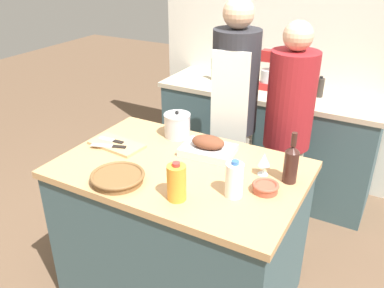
{
  "coord_description": "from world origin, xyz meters",
  "views": [
    {
      "loc": [
        1.0,
        -1.67,
        2.04
      ],
      "look_at": [
        0.0,
        0.13,
        1.01
      ],
      "focal_mm": 38.0,
      "sensor_mm": 36.0,
      "label": 1
    }
  ],
  "objects": [
    {
      "name": "person_cook_aproned",
      "position": [
        -0.03,
        0.78,
        0.98
      ],
      "size": [
        0.32,
        0.34,
        1.74
      ],
      "rotation": [
        0.0,
        0.0,
        0.19
      ],
      "color": "beige",
      "rests_on": "ground_plane"
    },
    {
      "name": "back_counter",
      "position": [
        0.0,
        1.48,
        0.47
      ],
      "size": [
        1.86,
        0.6,
        0.93
      ],
      "color": "#3D565B",
      "rests_on": "ground_plane"
    },
    {
      "name": "milk_jug",
      "position": [
        0.37,
        -0.12,
        1.02
      ],
      "size": [
        0.09,
        0.09,
        0.19
      ],
      "color": "white",
      "rests_on": "kitchen_island"
    },
    {
      "name": "knife_chef",
      "position": [
        -0.47,
        -0.03,
        0.95
      ],
      "size": [
        0.21,
        0.1,
        0.01
      ],
      "color": "#B7B7BC",
      "rests_on": "cutting_board"
    },
    {
      "name": "condiment_bottle_extra",
      "position": [
        -0.38,
        1.57,
        1.01
      ],
      "size": [
        0.07,
        0.07,
        0.18
      ],
      "color": "#234C28",
      "rests_on": "back_counter"
    },
    {
      "name": "wine_bottle_green",
      "position": [
        0.57,
        0.14,
        1.04
      ],
      "size": [
        0.07,
        0.07,
        0.28
      ],
      "color": "#381E19",
      "rests_on": "kitchen_island"
    },
    {
      "name": "stock_pot",
      "position": [
        -0.21,
        0.33,
        1.01
      ],
      "size": [
        0.17,
        0.17,
        0.17
      ],
      "color": "#B7B7BC",
      "rests_on": "kitchen_island"
    },
    {
      "name": "stand_mixer",
      "position": [
        -0.01,
        1.5,
        1.06
      ],
      "size": [
        0.18,
        0.14,
        0.32
      ],
      "color": "#B22323",
      "rests_on": "back_counter"
    },
    {
      "name": "condiment_bottle_short",
      "position": [
        0.39,
        1.51,
        1.01
      ],
      "size": [
        0.06,
        0.06,
        0.17
      ],
      "color": "#332D28",
      "rests_on": "back_counter"
    },
    {
      "name": "condiment_bottle_tall",
      "position": [
        -0.53,
        1.5,
        1.03
      ],
      "size": [
        0.06,
        0.06,
        0.21
      ],
      "color": "#234C28",
      "rests_on": "back_counter"
    },
    {
      "name": "cutting_board",
      "position": [
        -0.46,
        0.03,
        0.94
      ],
      "size": [
        0.35,
        0.2,
        0.02
      ],
      "color": "tan",
      "rests_on": "kitchen_island"
    },
    {
      "name": "roasting_pan",
      "position": [
        0.07,
        0.21,
        0.97
      ],
      "size": [
        0.32,
        0.23,
        0.11
      ],
      "color": "#BCBCC1",
      "rests_on": "kitchen_island"
    },
    {
      "name": "person_cook_guest",
      "position": [
        0.35,
        0.84,
        0.9
      ],
      "size": [
        0.31,
        0.31,
        1.62
      ],
      "rotation": [
        0.0,
        0.0,
        0.19
      ],
      "color": "beige",
      "rests_on": "ground_plane"
    },
    {
      "name": "wicker_basket",
      "position": [
        -0.2,
        -0.29,
        0.96
      ],
      "size": [
        0.28,
        0.28,
        0.05
      ],
      "color": "brown",
      "rests_on": "kitchen_island"
    },
    {
      "name": "back_wall",
      "position": [
        0.0,
        1.83,
        1.27
      ],
      "size": [
        2.36,
        0.1,
        2.55
      ],
      "color": "silver",
      "rests_on": "ground_plane"
    },
    {
      "name": "kitchen_island",
      "position": [
        0.0,
        0.0,
        0.47
      ],
      "size": [
        1.34,
        0.88,
        0.93
      ],
      "color": "#3D565B",
      "rests_on": "ground_plane"
    },
    {
      "name": "knife_paring",
      "position": [
        -0.51,
        0.04,
        0.95
      ],
      "size": [
        0.17,
        0.04,
        0.01
      ],
      "color": "#B7B7BC",
      "rests_on": "cutting_board"
    },
    {
      "name": "juice_jug",
      "position": [
        0.14,
        -0.28,
        1.02
      ],
      "size": [
        0.09,
        0.09,
        0.2
      ],
      "color": "orange",
      "rests_on": "kitchen_island"
    },
    {
      "name": "mixing_bowl",
      "position": [
        0.5,
        -0.01,
        0.96
      ],
      "size": [
        0.13,
        0.13,
        0.05
      ],
      "color": "#A84C38",
      "rests_on": "kitchen_island"
    },
    {
      "name": "wine_glass_left",
      "position": [
        0.43,
        0.14,
        1.02
      ],
      "size": [
        0.07,
        0.07,
        0.13
      ],
      "color": "silver",
      "rests_on": "kitchen_island"
    }
  ]
}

